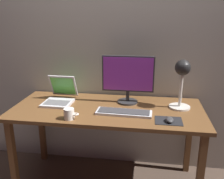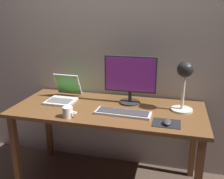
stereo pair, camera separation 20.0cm
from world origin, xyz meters
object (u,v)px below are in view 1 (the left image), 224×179
object	(u,v)px
laptop	(60,95)
desk_lamp	(182,76)
mouse	(170,120)
monitor	(128,77)
coffee_mug	(69,114)
keyboard_main	(124,112)

from	to	relation	value
laptop	desk_lamp	distance (m)	1.07
mouse	monitor	bearing A→B (deg)	132.60
desk_lamp	coffee_mug	size ratio (longest dim) A/B	3.59
monitor	laptop	xyz separation A→B (m)	(-0.60, -0.06, -0.17)
monitor	keyboard_main	bearing A→B (deg)	-91.25
desk_lamp	coffee_mug	world-z (taller)	desk_lamp
laptop	desk_lamp	size ratio (longest dim) A/B	0.80
monitor	coffee_mug	size ratio (longest dim) A/B	3.94
mouse	desk_lamp	bearing A→B (deg)	71.37
laptop	desk_lamp	bearing A→B (deg)	-0.34
mouse	coffee_mug	world-z (taller)	coffee_mug
laptop	coffee_mug	world-z (taller)	laptop
desk_lamp	mouse	bearing A→B (deg)	-108.63
mouse	keyboard_main	bearing A→B (deg)	162.71
monitor	keyboard_main	distance (m)	0.35
keyboard_main	laptop	distance (m)	0.63
monitor	desk_lamp	world-z (taller)	monitor
keyboard_main	mouse	size ratio (longest dim) A/B	4.63
keyboard_main	desk_lamp	bearing A→B (deg)	23.77
keyboard_main	coffee_mug	size ratio (longest dim) A/B	3.89
keyboard_main	desk_lamp	world-z (taller)	desk_lamp
monitor	laptop	distance (m)	0.63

